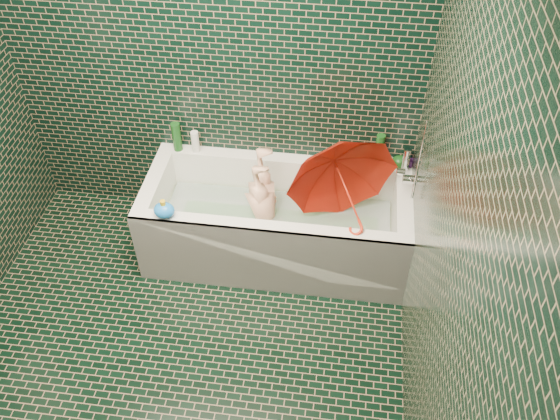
# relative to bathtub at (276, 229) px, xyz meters

# --- Properties ---
(floor) EXTENTS (2.80, 2.80, 0.00)m
(floor) POSITION_rel_bathtub_xyz_m (-0.45, -1.01, -0.21)
(floor) COLOR black
(floor) RESTS_ON ground
(wall_back) EXTENTS (2.80, 0.00, 2.80)m
(wall_back) POSITION_rel_bathtub_xyz_m (-0.45, 0.39, 1.04)
(wall_back) COLOR black
(wall_back) RESTS_ON floor
(wall_right) EXTENTS (0.00, 2.80, 2.80)m
(wall_right) POSITION_rel_bathtub_xyz_m (0.85, -1.01, 1.04)
(wall_right) COLOR black
(wall_right) RESTS_ON floor
(bathtub) EXTENTS (1.70, 0.75, 0.55)m
(bathtub) POSITION_rel_bathtub_xyz_m (0.00, 0.00, 0.00)
(bathtub) COLOR white
(bathtub) RESTS_ON floor
(bath_mat) EXTENTS (1.35, 0.47, 0.01)m
(bath_mat) POSITION_rel_bathtub_xyz_m (0.00, 0.02, -0.06)
(bath_mat) COLOR green
(bath_mat) RESTS_ON bathtub
(water) EXTENTS (1.48, 0.53, 0.00)m
(water) POSITION_rel_bathtub_xyz_m (0.00, 0.02, 0.09)
(water) COLOR silver
(water) RESTS_ON bathtub
(faucet) EXTENTS (0.18, 0.19, 0.55)m
(faucet) POSITION_rel_bathtub_xyz_m (0.81, 0.01, 0.56)
(faucet) COLOR silver
(faucet) RESTS_ON wall_right
(child) EXTENTS (0.95, 0.39, 0.26)m
(child) POSITION_rel_bathtub_xyz_m (-0.08, 0.03, 0.10)
(child) COLOR #ECB393
(child) RESTS_ON bathtub
(umbrella) EXTENTS (1.04, 0.98, 0.95)m
(umbrella) POSITION_rel_bathtub_xyz_m (0.44, -0.04, 0.41)
(umbrella) COLOR red
(umbrella) RESTS_ON bathtub
(soap_bottle_a) EXTENTS (0.13, 0.13, 0.27)m
(soap_bottle_a) POSITION_rel_bathtub_xyz_m (0.70, 0.36, 0.34)
(soap_bottle_a) COLOR white
(soap_bottle_a) RESTS_ON bathtub
(soap_bottle_b) EXTENTS (0.13, 0.13, 0.21)m
(soap_bottle_b) POSITION_rel_bathtub_xyz_m (0.80, 0.36, 0.34)
(soap_bottle_b) COLOR #4E1D6D
(soap_bottle_b) RESTS_ON bathtub
(soap_bottle_c) EXTENTS (0.15, 0.15, 0.16)m
(soap_bottle_c) POSITION_rel_bathtub_xyz_m (0.78, 0.33, 0.34)
(soap_bottle_c) COLOR #144616
(soap_bottle_c) RESTS_ON bathtub
(bottle_right_tall) EXTENTS (0.06, 0.06, 0.24)m
(bottle_right_tall) POSITION_rel_bathtub_xyz_m (0.62, 0.35, 0.46)
(bottle_right_tall) COLOR #144616
(bottle_right_tall) RESTS_ON bathtub
(bottle_right_pump) EXTENTS (0.06, 0.06, 0.16)m
(bottle_right_pump) POSITION_rel_bathtub_xyz_m (0.80, 0.32, 0.42)
(bottle_right_pump) COLOR silver
(bottle_right_pump) RESTS_ON bathtub
(bottle_left_tall) EXTENTS (0.07, 0.07, 0.21)m
(bottle_left_tall) POSITION_rel_bathtub_xyz_m (-0.72, 0.34, 0.44)
(bottle_left_tall) COLOR #144616
(bottle_left_tall) RESTS_ON bathtub
(bottle_left_short) EXTENTS (0.06, 0.06, 0.16)m
(bottle_left_short) POSITION_rel_bathtub_xyz_m (-0.59, 0.33, 0.42)
(bottle_left_short) COLOR white
(bottle_left_short) RESTS_ON bathtub
(rubber_duck) EXTENTS (0.10, 0.07, 0.08)m
(rubber_duck) POSITION_rel_bathtub_xyz_m (0.57, 0.32, 0.38)
(rubber_duck) COLOR gold
(rubber_duck) RESTS_ON bathtub
(bath_toy) EXTENTS (0.15, 0.14, 0.12)m
(bath_toy) POSITION_rel_bathtub_xyz_m (-0.63, -0.31, 0.39)
(bath_toy) COLOR #1A7BF0
(bath_toy) RESTS_ON bathtub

